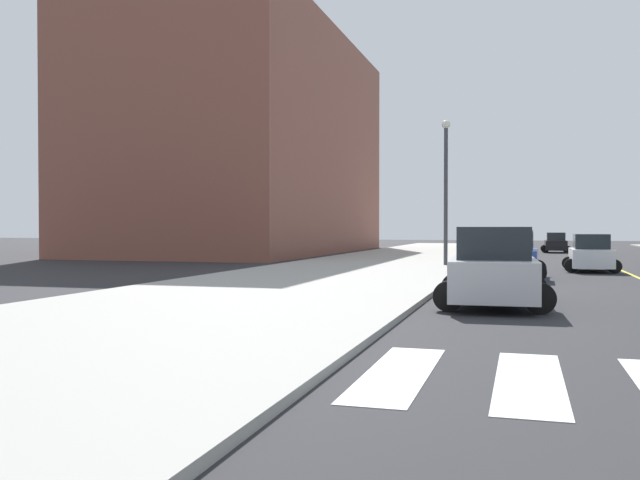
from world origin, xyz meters
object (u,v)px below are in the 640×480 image
car_blue_seventh (512,256)px  car_white_fifth (591,254)px  car_black_nearest (556,243)px  street_lamp (446,180)px  car_silver_sixth (494,269)px

car_blue_seventh → car_white_fifth: bearing=59.6°
car_black_nearest → car_blue_seventh: car_blue_seventh is taller
car_white_fifth → car_blue_seventh: bearing=-121.2°
car_black_nearest → street_lamp: bearing=-105.0°
car_black_nearest → car_silver_sixth: 41.84m
street_lamp → car_blue_seventh: bearing=-63.5°
car_black_nearest → car_silver_sixth: (-3.35, -41.71, 0.20)m
car_silver_sixth → street_lamp: bearing=97.8°
car_blue_seventh → street_lamp: (-3.40, 6.82, 3.64)m
car_silver_sixth → car_blue_seventh: size_ratio=1.07×
car_white_fifth → car_silver_sixth: 16.60m
car_silver_sixth → car_blue_seventh: bearing=86.0°
car_white_fifth → street_lamp: bearing=171.3°
car_black_nearest → car_blue_seventh: (-3.05, -31.23, 0.14)m
car_silver_sixth → car_black_nearest: bearing=83.1°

